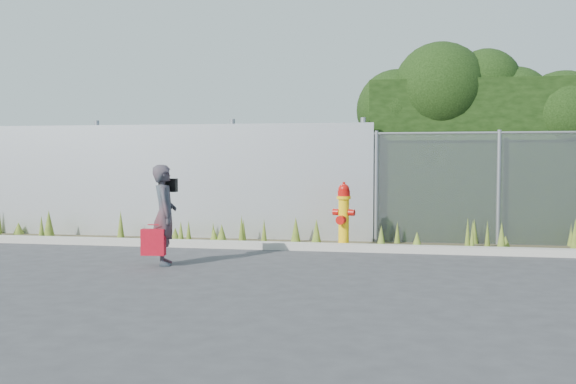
% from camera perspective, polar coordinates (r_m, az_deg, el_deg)
% --- Properties ---
extents(ground, '(80.00, 80.00, 0.00)m').
position_cam_1_polar(ground, '(9.09, 0.27, -6.78)').
color(ground, '#353538').
rests_on(ground, ground).
extents(curb, '(16.00, 0.22, 0.12)m').
position_cam_1_polar(curb, '(10.84, 1.95, -4.88)').
color(curb, '#AAA59A').
rests_on(curb, ground).
extents(weed_strip, '(16.00, 1.27, 0.54)m').
position_cam_1_polar(weed_strip, '(11.39, 2.32, -4.04)').
color(weed_strip, '#403924').
rests_on(weed_strip, ground).
extents(corrugated_fence, '(8.50, 0.21, 2.30)m').
position_cam_1_polar(corrugated_fence, '(12.78, -11.78, 0.96)').
color(corrugated_fence, '#B9BBC0').
rests_on(corrugated_fence, ground).
extents(chainlink_fence, '(6.50, 0.07, 2.05)m').
position_cam_1_polar(chainlink_fence, '(12.13, 23.12, 0.33)').
color(chainlink_fence, gray).
rests_on(chainlink_fence, ground).
extents(hedge, '(7.59, 2.07, 3.76)m').
position_cam_1_polar(hedge, '(13.10, 22.45, 4.79)').
color(hedge, black).
rests_on(hedge, ground).
extents(fire_hydrant, '(0.38, 0.34, 1.14)m').
position_cam_1_polar(fire_hydrant, '(10.99, 4.97, -2.18)').
color(fire_hydrant, yellow).
rests_on(fire_hydrant, ground).
extents(woman, '(0.52, 0.62, 1.45)m').
position_cam_1_polar(woman, '(9.46, -10.92, -2.01)').
color(woman, '#0E515A').
rests_on(woman, ground).
extents(red_tote_bag, '(0.34, 0.12, 0.44)m').
position_cam_1_polar(red_tote_bag, '(9.33, -11.88, -4.38)').
color(red_tote_bag, '#A20917').
extents(black_shoulder_bag, '(0.26, 0.11, 0.20)m').
position_cam_1_polar(black_shoulder_bag, '(9.58, -10.61, 0.60)').
color(black_shoulder_bag, black).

